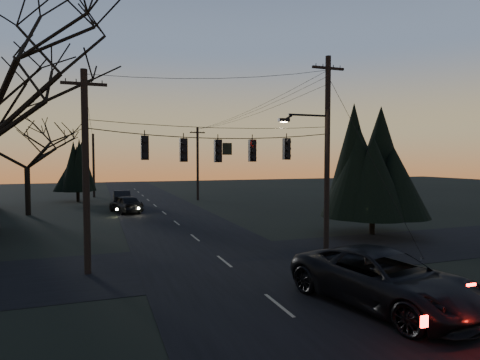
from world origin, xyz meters
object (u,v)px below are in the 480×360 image
object	(u,v)px
suv_near	(385,279)
sedan_oncoming_a	(126,204)
utility_pole_right	(326,252)
sedan_oncoming_b	(122,198)
utility_pole_far_l	(94,197)
evergreen_right	(373,165)
utility_pole_far_r	(198,200)
utility_pole_left	(88,274)

from	to	relation	value
suv_near	sedan_oncoming_a	size ratio (longest dim) A/B	1.41
utility_pole_right	sedan_oncoming_b	xyz separation A→B (m)	(-8.70, 26.15, 0.76)
utility_pole_right	sedan_oncoming_b	bearing A→B (deg)	108.40
utility_pole_right	utility_pole_far_l	world-z (taller)	utility_pole_right
evergreen_right	sedan_oncoming_b	distance (m)	27.06
sedan_oncoming_b	suv_near	bearing A→B (deg)	100.76
utility_pole_far_r	sedan_oncoming_a	bearing A→B (deg)	-135.30
utility_pole_left	evergreen_right	xyz separation A→B (m)	(17.00, 3.42, 4.46)
suv_near	sedan_oncoming_a	world-z (taller)	suv_near
utility_pole_far_l	sedan_oncoming_b	bearing A→B (deg)	-74.13
utility_pole_far_r	evergreen_right	size ratio (longest dim) A/B	1.10
evergreen_right	sedan_oncoming_a	distance (m)	21.68
utility_pole_left	utility_pole_far_l	distance (m)	36.00
utility_pole_far_r	utility_pole_right	bearing A→B (deg)	-90.00
suv_near	utility_pole_far_l	bearing A→B (deg)	89.67
utility_pole_left	sedan_oncoming_b	size ratio (longest dim) A/B	1.85
utility_pole_left	utility_pole_far_r	size ratio (longest dim) A/B	1.00
utility_pole_far_r	suv_near	bearing A→B (deg)	-93.73
evergreen_right	sedan_oncoming_b	world-z (taller)	evergreen_right
utility_pole_right	utility_pole_left	bearing A→B (deg)	180.00
utility_pole_right	utility_pole_far_r	size ratio (longest dim) A/B	1.18
utility_pole_right	suv_near	distance (m)	7.65
sedan_oncoming_b	utility_pole_far_l	bearing A→B (deg)	-74.22
utility_pole_left	sedan_oncoming_a	distance (m)	19.61
evergreen_right	sedan_oncoming_b	size ratio (longest dim) A/B	1.68
utility_pole_far_r	sedan_oncoming_a	xyz separation A→B (m)	(-8.70, -8.61, 0.79)
utility_pole_far_l	sedan_oncoming_a	distance (m)	16.86
utility_pole_right	utility_pole_far_l	size ratio (longest dim) A/B	1.25
utility_pole_far_r	evergreen_right	world-z (taller)	evergreen_right
utility_pole_left	suv_near	world-z (taller)	utility_pole_left
evergreen_right	sedan_oncoming_a	size ratio (longest dim) A/B	1.66
utility_pole_far_r	utility_pole_far_l	bearing A→B (deg)	145.18
utility_pole_right	suv_near	world-z (taller)	utility_pole_right
utility_pole_left	evergreen_right	distance (m)	17.90
utility_pole_left	suv_near	distance (m)	11.74
utility_pole_far_r	suv_near	size ratio (longest dim) A/B	1.29
utility_pole_far_r	utility_pole_left	bearing A→B (deg)	-112.33
evergreen_right	utility_pole_right	bearing A→B (deg)	-148.13
sedan_oncoming_a	sedan_oncoming_b	bearing A→B (deg)	-105.66
utility_pole_left	evergreen_right	size ratio (longest dim) A/B	1.10
utility_pole_right	evergreen_right	world-z (taller)	evergreen_right
utility_pole_right	utility_pole_far_l	bearing A→B (deg)	107.72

